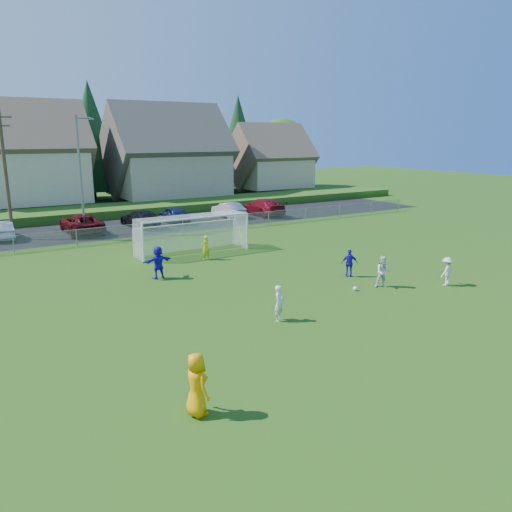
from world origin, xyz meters
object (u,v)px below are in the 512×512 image
object	(u,v)px
soccer_goal	(191,228)
player_blue_a	(349,263)
player_white_a	(279,303)
referee	(197,385)
car_d	(140,218)
car_c	(82,223)
car_e	(174,215)
car_b	(2,230)
car_f	(228,210)
player_white_b	(383,272)
player_blue_b	(158,262)
player_white_c	(447,271)
car_g	(263,207)
goalkeeper	(206,248)
soccer_ball	(355,289)

from	to	relation	value
soccer_goal	player_blue_a	bearing A→B (deg)	-63.86
soccer_goal	player_white_a	bearing A→B (deg)	-99.26
referee	car_d	bearing A→B (deg)	-22.03
car_c	car_e	bearing A→B (deg)	-174.90
car_b	car_f	bearing A→B (deg)	-178.74
player_white_b	car_e	xyz separation A→B (m)	(-1.36, 23.74, -0.09)
player_white_b	soccer_goal	xyz separation A→B (m)	(-4.94, 12.30, 0.81)
player_blue_b	car_d	distance (m)	16.41
player_white_c	player_blue_b	xyz separation A→B (m)	(-12.11, 9.03, 0.15)
player_blue_a	car_g	world-z (taller)	car_g
player_white_a	goalkeeper	world-z (taller)	player_white_a
referee	car_b	distance (m)	29.70
soccer_goal	referee	bearing A→B (deg)	-114.29
car_e	soccer_goal	world-z (taller)	soccer_goal
player_white_b	goalkeeper	xyz separation A→B (m)	(-5.03, 10.01, -0.06)
player_blue_a	soccer_goal	bearing A→B (deg)	-31.98
car_b	car_g	bearing A→B (deg)	179.46
car_g	referee	bearing A→B (deg)	54.36
car_b	car_f	size ratio (longest dim) A/B	0.97
player_white_a	player_white_b	bearing A→B (deg)	-25.32
car_g	soccer_ball	bearing A→B (deg)	68.03
player_white_b	car_b	xyz separation A→B (m)	(-15.09, 23.79, -0.14)
soccer_ball	player_white_c	world-z (taller)	player_white_c
soccer_ball	player_white_a	world-z (taller)	player_white_a
car_c	car_g	bearing A→B (deg)	-179.43
car_b	car_g	size ratio (longest dim) A/B	0.74
player_white_a	car_g	distance (m)	28.37
soccer_ball	car_d	distance (m)	23.27
referee	player_white_b	xyz separation A→B (m)	(13.13, 5.85, -0.09)
car_c	car_d	bearing A→B (deg)	-175.84
car_b	player_blue_b	bearing A→B (deg)	111.46
car_f	car_g	size ratio (longest dim) A/B	0.76
car_e	referee	bearing A→B (deg)	70.44
player_white_c	player_blue_b	world-z (taller)	player_blue_b
car_c	car_g	world-z (taller)	car_g
player_white_a	car_g	world-z (taller)	car_g
soccer_ball	player_white_b	bearing A→B (deg)	-11.08
goalkeeper	car_c	distance (m)	13.76
player_white_c	car_g	bearing A→B (deg)	-112.76
car_e	player_white_b	bearing A→B (deg)	95.42
car_g	car_c	bearing A→B (deg)	0.34
referee	goalkeeper	bearing A→B (deg)	-32.79
goalkeeper	car_e	bearing A→B (deg)	-119.46
player_white_a	goalkeeper	distance (m)	11.29
referee	car_g	size ratio (longest dim) A/B	0.32
car_f	car_g	xyz separation A→B (m)	(3.39, -0.70, 0.11)
car_c	goalkeeper	bearing A→B (deg)	109.00
car_g	car_e	bearing A→B (deg)	-3.78
soccer_ball	car_g	size ratio (longest dim) A/B	0.04
car_c	car_d	world-z (taller)	car_c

